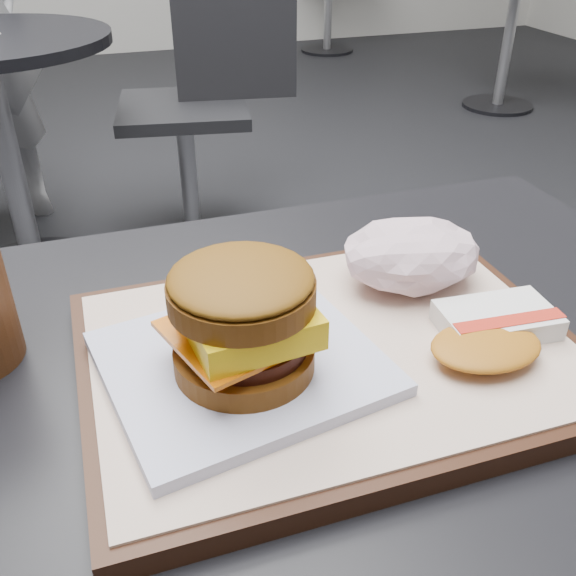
{
  "coord_description": "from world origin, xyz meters",
  "views": [
    {
      "loc": [
        -0.13,
        -0.36,
        1.09
      ],
      "look_at": [
        -0.0,
        0.03,
        0.83
      ],
      "focal_mm": 40.0,
      "sensor_mm": 36.0,
      "label": 1
    }
  ],
  "objects_px": {
    "hash_brown": "(492,331)",
    "crumpled_wrapper": "(412,255)",
    "serving_tray": "(331,354)",
    "neighbor_chair": "(202,92)",
    "customer_table": "(304,534)",
    "breakfast_sandwich": "(243,330)"
  },
  "relations": [
    {
      "from": "hash_brown",
      "to": "crumpled_wrapper",
      "type": "bearing_deg",
      "value": 99.65
    },
    {
      "from": "hash_brown",
      "to": "serving_tray",
      "type": "bearing_deg",
      "value": 162.74
    },
    {
      "from": "hash_brown",
      "to": "neighbor_chair",
      "type": "relative_size",
      "value": 0.14
    },
    {
      "from": "customer_table",
      "to": "neighbor_chair",
      "type": "relative_size",
      "value": 0.91
    },
    {
      "from": "customer_table",
      "to": "hash_brown",
      "type": "height_order",
      "value": "hash_brown"
    },
    {
      "from": "customer_table",
      "to": "neighbor_chair",
      "type": "xyz_separation_m",
      "value": [
        0.27,
        1.78,
        -0.07
      ]
    },
    {
      "from": "breakfast_sandwich",
      "to": "neighbor_chair",
      "type": "xyz_separation_m",
      "value": [
        0.32,
        1.78,
        -0.32
      ]
    },
    {
      "from": "breakfast_sandwich",
      "to": "crumpled_wrapper",
      "type": "distance_m",
      "value": 0.19
    },
    {
      "from": "serving_tray",
      "to": "customer_table",
      "type": "bearing_deg",
      "value": -154.03
    },
    {
      "from": "crumpled_wrapper",
      "to": "serving_tray",
      "type": "bearing_deg",
      "value": -147.31
    },
    {
      "from": "customer_table",
      "to": "crumpled_wrapper",
      "type": "relative_size",
      "value": 6.49
    },
    {
      "from": "customer_table",
      "to": "breakfast_sandwich",
      "type": "distance_m",
      "value": 0.25
    },
    {
      "from": "customer_table",
      "to": "hash_brown",
      "type": "xyz_separation_m",
      "value": [
        0.14,
        -0.03,
        0.22
      ]
    },
    {
      "from": "serving_tray",
      "to": "crumpled_wrapper",
      "type": "height_order",
      "value": "crumpled_wrapper"
    },
    {
      "from": "hash_brown",
      "to": "neighbor_chair",
      "type": "bearing_deg",
      "value": 85.86
    },
    {
      "from": "serving_tray",
      "to": "breakfast_sandwich",
      "type": "bearing_deg",
      "value": -169.15
    },
    {
      "from": "crumpled_wrapper",
      "to": "neighbor_chair",
      "type": "bearing_deg",
      "value": 85.03
    },
    {
      "from": "hash_brown",
      "to": "crumpled_wrapper",
      "type": "xyz_separation_m",
      "value": [
        -0.02,
        0.1,
        0.02
      ]
    },
    {
      "from": "customer_table",
      "to": "breakfast_sandwich",
      "type": "bearing_deg",
      "value": -177.17
    },
    {
      "from": "breakfast_sandwich",
      "to": "crumpled_wrapper",
      "type": "relative_size",
      "value": 1.75
    },
    {
      "from": "serving_tray",
      "to": "neighbor_chair",
      "type": "height_order",
      "value": "neighbor_chair"
    },
    {
      "from": "breakfast_sandwich",
      "to": "hash_brown",
      "type": "distance_m",
      "value": 0.19
    }
  ]
}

